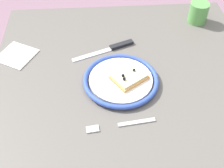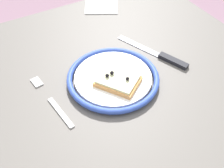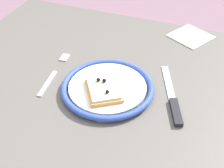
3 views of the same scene
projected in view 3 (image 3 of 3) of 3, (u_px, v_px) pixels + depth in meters
The scene contains 6 objects.
dining_table at pixel (96, 116), 0.86m from camera, with size 0.97×0.89×0.75m.
plate at pixel (108, 88), 0.81m from camera, with size 0.25×0.25×0.02m.
pizza_slice_near at pixel (103, 90), 0.78m from camera, with size 0.13×0.13×0.03m.
knife at pixel (173, 104), 0.77m from camera, with size 0.11×0.23×0.01m.
fork at pixel (54, 73), 0.87m from camera, with size 0.04×0.20×0.00m.
napkin at pixel (191, 36), 1.03m from camera, with size 0.12×0.12×0.00m, color white.
Camera 3 is at (0.26, -0.55, 1.29)m, focal length 49.13 mm.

